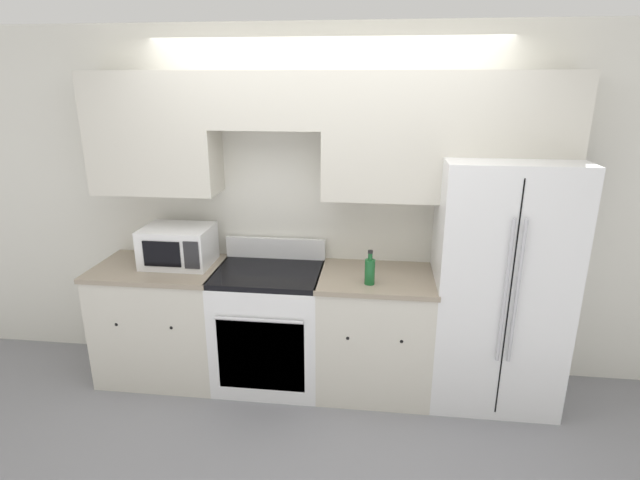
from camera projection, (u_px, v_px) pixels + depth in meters
The scene contains 8 objects.
ground_plane at pixel (315, 407), 3.55m from camera, with size 12.00×12.00×0.00m, color gray.
wall_back at pixel (327, 179), 3.63m from camera, with size 8.00×0.39×2.60m.
lower_cabinets_left at pixel (163, 320), 3.84m from camera, with size 0.93×0.64×0.90m.
lower_cabinets_right at pixel (375, 332), 3.66m from camera, with size 0.82×0.64×0.90m.
oven_range at pixel (270, 326), 3.75m from camera, with size 0.77×0.65×1.06m.
refrigerator at pixel (497, 282), 3.48m from camera, with size 0.87×0.75×1.74m.
microwave at pixel (178, 246), 3.70m from camera, with size 0.50×0.39×0.29m.
bottle at pixel (370, 271), 3.35m from camera, with size 0.07×0.07×0.24m.
Camera 1 is at (0.40, -2.98, 2.22)m, focal length 28.00 mm.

